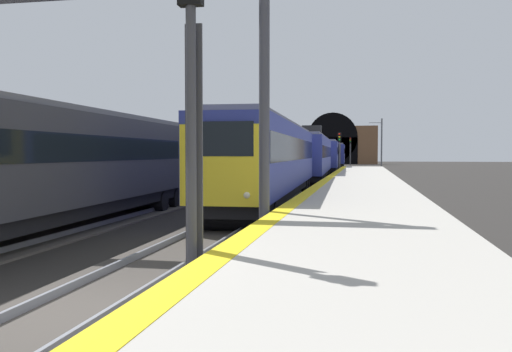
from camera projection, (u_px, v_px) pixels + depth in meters
The scene contains 12 objects.
ground_plane at pixel (69, 317), 8.45m from camera, with size 320.00×320.00×0.00m, color #282623.
platform_right at pixel (354, 299), 7.59m from camera, with size 112.00×4.50×1.01m, color #ADA89E.
platform_right_edge_strip at pixel (216, 258), 7.96m from camera, with size 112.00×0.50×0.01m, color yellow.
track_main_line at pixel (69, 314), 8.45m from camera, with size 160.00×2.73×0.21m.
train_main_approaching at pixel (321, 155), 57.93m from camera, with size 85.70×3.36×4.93m.
train_adjacent_platform at pixel (168, 158), 27.00m from camera, with size 39.35×3.42×4.87m.
railway_signal_near at pixel (192, 108), 8.54m from camera, with size 0.39×0.38×5.57m.
railway_signal_mid at pixel (339, 149), 60.68m from camera, with size 0.39×0.38×4.83m.
railway_signal_far at pixel (350, 149), 110.91m from camera, with size 0.39×0.38×5.68m.
overhead_signal_gantry at pixel (106, 33), 15.01m from camera, with size 0.70×9.15×7.74m.
tunnel_portal at pixel (333, 145), 125.65m from camera, with size 2.21×20.27×11.79m.
catenary_mast_near at pixel (381, 144), 78.86m from camera, with size 0.22×1.93×7.53m.
Camera 1 is at (-7.63, -4.46, 2.54)m, focal length 38.32 mm.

